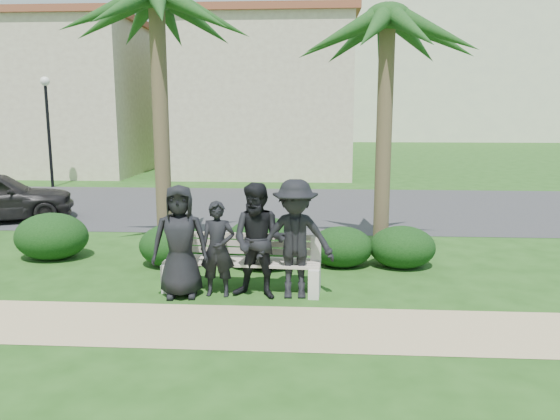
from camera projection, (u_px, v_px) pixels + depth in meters
The scene contains 20 objects.
ground at pixel (231, 285), 9.38m from camera, with size 160.00×160.00×0.00m, color #1F4614.
footpath at pixel (211, 326), 7.61m from camera, with size 30.00×1.60×0.01m, color tan.
asphalt_street at pixel (269, 206), 17.24m from camera, with size 160.00×8.00×0.01m, color #2D2D30.
stucco_bldg_left at pixel (46, 97), 27.16m from camera, with size 10.40×8.40×7.30m.
stucco_bldg_right at pixel (266, 97), 26.47m from camera, with size 8.40×8.40×7.30m.
hotel_tower at pixel (431, 16), 60.15m from camera, with size 26.00×18.00×37.30m.
street_lamp at pixel (47, 112), 21.21m from camera, with size 0.36×0.36×4.29m.
park_bench at pixel (242, 267), 9.05m from camera, with size 2.62×0.75×0.91m.
man_a at pixel (180, 241), 8.67m from camera, with size 0.89×0.58×1.82m, color black.
man_b at pixel (218, 249), 8.74m from camera, with size 0.56×0.37×1.55m, color black.
man_c at pixel (259, 241), 8.61m from camera, with size 0.90×0.70×1.85m, color black.
man_d at pixel (295, 239), 8.63m from camera, with size 1.23×0.71×1.91m, color black.
hedge_a at pixel (52, 235), 11.05m from camera, with size 1.47×1.22×0.96m, color black.
hedge_b at pixel (173, 244), 10.53m from camera, with size 1.30×1.07×0.85m, color black.
hedge_c at pixel (239, 249), 10.69m from camera, with size 0.90×0.75×0.59m, color black.
hedge_d at pixel (264, 241), 10.45m from camera, with size 1.52×1.26×0.99m, color black.
hedge_e at pixel (341, 246), 10.52m from camera, with size 1.22×1.01×0.79m, color black.
hedge_f at pixel (402, 246), 10.44m from camera, with size 1.26×1.04×0.82m, color black.
palm_left at pixel (156, 0), 10.57m from camera, with size 3.00×3.00×6.06m.
palm_right at pixel (388, 20), 10.70m from camera, with size 3.00×3.00×5.68m.
Camera 1 is at (1.42, -8.93, 2.94)m, focal length 35.00 mm.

